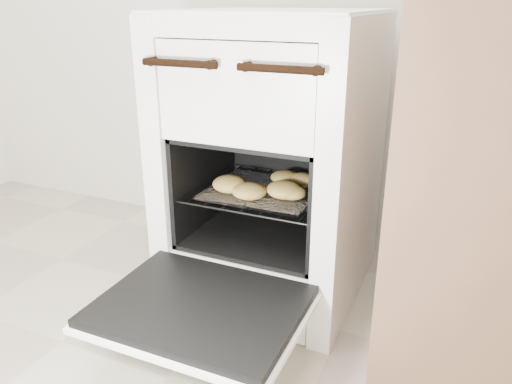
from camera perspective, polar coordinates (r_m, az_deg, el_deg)
stove at (r=1.47m, az=2.05°, el=3.29°), size 0.53×0.59×0.82m
oven_door at (r=1.20m, az=-6.36°, el=-13.08°), size 0.48×0.37×0.03m
oven_rack at (r=1.44m, az=1.15°, el=0.20°), size 0.39×0.37×0.01m
foil_sheet at (r=1.42m, az=0.87°, el=0.16°), size 0.30×0.27×0.01m
baked_rolls at (r=1.39m, az=1.59°, el=0.72°), size 0.29×0.27×0.05m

